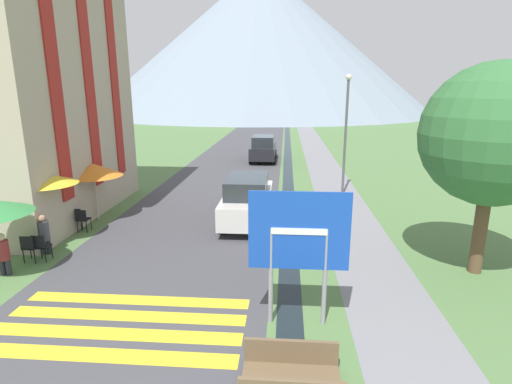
{
  "coord_description": "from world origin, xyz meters",
  "views": [
    {
      "loc": [
        1.04,
        -3.22,
        5.01
      ],
      "look_at": [
        0.04,
        10.0,
        1.61
      ],
      "focal_mm": 28.0,
      "sensor_mm": 36.0,
      "label": 1
    }
  ],
  "objects_px": {
    "hotel_building": "(15,74)",
    "parked_car_near": "(248,199)",
    "cafe_chair_near_left": "(30,246)",
    "road_sign": "(299,240)",
    "cafe_chair_near_right": "(40,245)",
    "footbridge": "(291,380)",
    "parked_car_far": "(263,148)",
    "cafe_chair_far_left": "(82,218)",
    "cafe_umbrella_rear_orange": "(94,170)",
    "cafe_umbrella_middle_yellow": "(46,179)",
    "person_seated_far": "(44,233)",
    "tree_by_path": "(494,135)",
    "streetlamp": "(346,126)",
    "person_seated_near": "(3,252)",
    "cafe_chair_far_right": "(77,217)"
  },
  "relations": [
    {
      "from": "hotel_building",
      "to": "parked_car_near",
      "type": "distance_m",
      "value": 10.15
    },
    {
      "from": "cafe_chair_near_left",
      "to": "road_sign",
      "type": "bearing_deg",
      "value": -31.81
    },
    {
      "from": "cafe_chair_near_right",
      "to": "footbridge",
      "type": "bearing_deg",
      "value": -7.78
    },
    {
      "from": "parked_car_far",
      "to": "cafe_chair_near_right",
      "type": "bearing_deg",
      "value": -107.34
    },
    {
      "from": "cafe_chair_far_left",
      "to": "hotel_building",
      "type": "bearing_deg",
      "value": 129.22
    },
    {
      "from": "cafe_chair_near_left",
      "to": "cafe_umbrella_rear_orange",
      "type": "distance_m",
      "value": 4.38
    },
    {
      "from": "footbridge",
      "to": "parked_car_near",
      "type": "distance_m",
      "value": 9.17
    },
    {
      "from": "cafe_chair_near_right",
      "to": "cafe_umbrella_rear_orange",
      "type": "height_order",
      "value": "cafe_umbrella_rear_orange"
    },
    {
      "from": "cafe_chair_near_left",
      "to": "cafe_chair_far_left",
      "type": "relative_size",
      "value": 1.0
    },
    {
      "from": "parked_car_far",
      "to": "cafe_umbrella_middle_yellow",
      "type": "height_order",
      "value": "cafe_umbrella_middle_yellow"
    },
    {
      "from": "parked_car_near",
      "to": "person_seated_far",
      "type": "bearing_deg",
      "value": -148.94
    },
    {
      "from": "cafe_chair_far_left",
      "to": "cafe_umbrella_rear_orange",
      "type": "xyz_separation_m",
      "value": [
        -0.13,
        1.45,
        1.49
      ]
    },
    {
      "from": "cafe_umbrella_middle_yellow",
      "to": "tree_by_path",
      "type": "relative_size",
      "value": 0.41
    },
    {
      "from": "road_sign",
      "to": "parked_car_far",
      "type": "relative_size",
      "value": 0.68
    },
    {
      "from": "cafe_chair_near_right",
      "to": "cafe_umbrella_rear_orange",
      "type": "relative_size",
      "value": 0.38
    },
    {
      "from": "cafe_chair_far_left",
      "to": "footbridge",
      "type": "bearing_deg",
      "value": -62.79
    },
    {
      "from": "hotel_building",
      "to": "streetlamp",
      "type": "bearing_deg",
      "value": 16.76
    },
    {
      "from": "cafe_chair_far_left",
      "to": "person_seated_far",
      "type": "relative_size",
      "value": 0.66
    },
    {
      "from": "cafe_chair_far_left",
      "to": "cafe_umbrella_middle_yellow",
      "type": "distance_m",
      "value": 2.02
    },
    {
      "from": "cafe_umbrella_rear_orange",
      "to": "cafe_chair_far_left",
      "type": "bearing_deg",
      "value": -84.86
    },
    {
      "from": "streetlamp",
      "to": "cafe_chair_near_right",
      "type": "bearing_deg",
      "value": -139.45
    },
    {
      "from": "cafe_chair_near_left",
      "to": "cafe_umbrella_middle_yellow",
      "type": "distance_m",
      "value": 2.38
    },
    {
      "from": "parked_car_near",
      "to": "cafe_chair_near_left",
      "type": "relative_size",
      "value": 5.31
    },
    {
      "from": "cafe_chair_near_left",
      "to": "tree_by_path",
      "type": "xyz_separation_m",
      "value": [
        12.94,
        0.33,
        3.35
      ]
    },
    {
      "from": "road_sign",
      "to": "cafe_umbrella_rear_orange",
      "type": "relative_size",
      "value": 1.34
    },
    {
      "from": "person_seated_far",
      "to": "tree_by_path",
      "type": "bearing_deg",
      "value": -1.38
    },
    {
      "from": "footbridge",
      "to": "parked_car_near",
      "type": "relative_size",
      "value": 0.38
    },
    {
      "from": "person_seated_near",
      "to": "parked_car_far",
      "type": "bearing_deg",
      "value": 72.18
    },
    {
      "from": "cafe_umbrella_middle_yellow",
      "to": "person_seated_near",
      "type": "xyz_separation_m",
      "value": [
        0.11,
        -2.53,
        -1.5
      ]
    },
    {
      "from": "cafe_chair_far_right",
      "to": "tree_by_path",
      "type": "height_order",
      "value": "tree_by_path"
    },
    {
      "from": "parked_car_near",
      "to": "tree_by_path",
      "type": "xyz_separation_m",
      "value": [
        6.84,
        -3.93,
        2.95
      ]
    },
    {
      "from": "cafe_umbrella_rear_orange",
      "to": "cafe_chair_near_right",
      "type": "bearing_deg",
      "value": -87.77
    },
    {
      "from": "cafe_umbrella_middle_yellow",
      "to": "person_seated_far",
      "type": "relative_size",
      "value": 1.84
    },
    {
      "from": "cafe_chair_near_right",
      "to": "road_sign",
      "type": "bearing_deg",
      "value": 5.36
    },
    {
      "from": "hotel_building",
      "to": "cafe_chair_near_left",
      "type": "xyz_separation_m",
      "value": [
        2.9,
        -4.7,
        -5.09
      ]
    },
    {
      "from": "hotel_building",
      "to": "cafe_chair_near_right",
      "type": "distance_m",
      "value": 7.57
    },
    {
      "from": "hotel_building",
      "to": "cafe_umbrella_middle_yellow",
      "type": "distance_m",
      "value": 5.26
    },
    {
      "from": "cafe_chair_near_left",
      "to": "cafe_umbrella_middle_yellow",
      "type": "bearing_deg",
      "value": 86.77
    },
    {
      "from": "cafe_chair_far_right",
      "to": "streetlamp",
      "type": "distance_m",
      "value": 12.24
    },
    {
      "from": "footbridge",
      "to": "person_seated_near",
      "type": "bearing_deg",
      "value": 153.79
    },
    {
      "from": "cafe_chair_far_left",
      "to": "streetlamp",
      "type": "relative_size",
      "value": 0.15
    },
    {
      "from": "parked_car_far",
      "to": "hotel_building",
      "type": "bearing_deg",
      "value": -123.32
    },
    {
      "from": "parked_car_far",
      "to": "tree_by_path",
      "type": "xyz_separation_m",
      "value": [
        7.03,
        -17.77,
        2.95
      ]
    },
    {
      "from": "cafe_chair_near_right",
      "to": "cafe_umbrella_middle_yellow",
      "type": "xyz_separation_m",
      "value": [
        -0.58,
        1.59,
        1.67
      ]
    },
    {
      "from": "tree_by_path",
      "to": "person_seated_far",
      "type": "bearing_deg",
      "value": 178.62
    },
    {
      "from": "parked_car_near",
      "to": "person_seated_far",
      "type": "relative_size",
      "value": 3.53
    },
    {
      "from": "cafe_chair_near_left",
      "to": "cafe_umbrella_middle_yellow",
      "type": "relative_size",
      "value": 0.36
    },
    {
      "from": "cafe_chair_near_right",
      "to": "tree_by_path",
      "type": "bearing_deg",
      "value": 26.37
    },
    {
      "from": "road_sign",
      "to": "cafe_chair_far_left",
      "type": "distance_m",
      "value": 9.37
    },
    {
      "from": "cafe_umbrella_rear_orange",
      "to": "person_seated_near",
      "type": "xyz_separation_m",
      "value": [
        -0.31,
        -4.97,
        -1.32
      ]
    }
  ]
}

